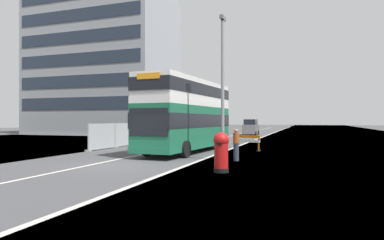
% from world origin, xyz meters
% --- Properties ---
extents(ground, '(140.00, 280.00, 0.10)m').
position_xyz_m(ground, '(0.64, 0.08, -0.05)').
color(ground, '#424244').
extents(double_decker_bus, '(3.37, 10.83, 4.89)m').
position_xyz_m(double_decker_bus, '(1.01, 7.50, 2.60)').
color(double_decker_bus, '#196042').
rests_on(double_decker_bus, ground).
extents(lamppost_foreground, '(0.29, 0.70, 7.82)m').
position_xyz_m(lamppost_foreground, '(4.45, 3.53, 3.68)').
color(lamppost_foreground, gray).
rests_on(lamppost_foreground, ground).
extents(red_pillar_postbox, '(0.66, 0.66, 1.69)m').
position_xyz_m(red_pillar_postbox, '(5.36, -0.39, 0.92)').
color(red_pillar_postbox, black).
rests_on(red_pillar_postbox, ground).
extents(roadworks_barrier, '(1.88, 0.81, 1.12)m').
position_xyz_m(roadworks_barrier, '(4.69, 9.90, 0.71)').
color(roadworks_barrier, orange).
rests_on(roadworks_barrier, ground).
extents(construction_site_fence, '(0.44, 17.20, 1.99)m').
position_xyz_m(construction_site_fence, '(-5.64, 13.98, 0.95)').
color(construction_site_fence, '#A8AAAD').
rests_on(construction_site_fence, ground).
extents(car_oncoming_near, '(1.91, 4.28, 2.23)m').
position_xyz_m(car_oncoming_near, '(-2.95, 27.44, 1.05)').
color(car_oncoming_near, black).
rests_on(car_oncoming_near, ground).
extents(car_receding_mid, '(2.03, 4.39, 2.29)m').
position_xyz_m(car_receding_mid, '(0.78, 35.40, 1.07)').
color(car_receding_mid, slate).
rests_on(car_receding_mid, ground).
extents(bare_tree_far_verge_near, '(2.82, 3.39, 5.29)m').
position_xyz_m(bare_tree_far_verge_near, '(-14.84, 45.22, 2.53)').
color(bare_tree_far_verge_near, '#4C3D2D').
rests_on(bare_tree_far_verge_near, ground).
extents(bare_tree_far_verge_mid, '(3.41, 3.02, 5.22)m').
position_xyz_m(bare_tree_far_verge_mid, '(-11.28, 52.04, 2.56)').
color(bare_tree_far_verge_mid, '#4C3D2D').
rests_on(bare_tree_far_verge_mid, ground).
extents(pedestrian_at_kerb, '(0.34, 0.34, 1.73)m').
position_xyz_m(pedestrian_at_kerb, '(5.15, 3.68, 0.87)').
color(pedestrian_at_kerb, '#2D3342').
rests_on(pedestrian_at_kerb, ground).
extents(backdrop_office_block, '(21.40, 12.97, 21.99)m').
position_xyz_m(backdrop_office_block, '(-22.15, 31.78, 11.00)').
color(backdrop_office_block, gray).
rests_on(backdrop_office_block, ground).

